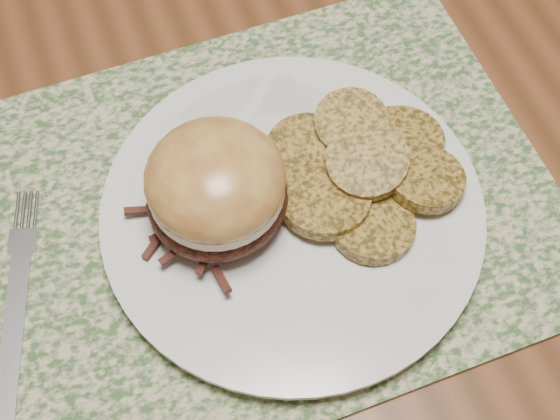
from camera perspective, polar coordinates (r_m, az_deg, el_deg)
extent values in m
plane|color=brown|center=(1.32, -9.59, -13.48)|extent=(3.50, 3.50, 0.00)
cube|color=brown|center=(0.66, -18.85, 3.88)|extent=(1.50, 0.90, 0.04)
cube|color=#38582D|center=(0.58, -2.38, -0.09)|extent=(0.45, 0.33, 0.00)
cylinder|color=silver|center=(0.56, 0.91, -0.18)|extent=(0.26, 0.26, 0.02)
ellipsoid|color=black|center=(0.54, -4.56, 0.74)|extent=(0.11, 0.10, 0.04)
cylinder|color=beige|center=(0.52, -4.70, 1.73)|extent=(0.10, 0.10, 0.01)
ellipsoid|color=#B3823A|center=(0.51, -4.78, 2.30)|extent=(0.11, 0.11, 0.05)
cylinder|color=olive|center=(0.58, 2.13, 4.22)|extent=(0.08, 0.08, 0.01)
cylinder|color=olive|center=(0.58, 5.23, 6.34)|extent=(0.08, 0.08, 0.02)
cylinder|color=olive|center=(0.59, 8.75, 4.89)|extent=(0.09, 0.09, 0.02)
cylinder|color=olive|center=(0.55, 3.25, 0.81)|extent=(0.09, 0.09, 0.02)
cylinder|color=olive|center=(0.56, 6.40, 3.60)|extent=(0.07, 0.07, 0.02)
cylinder|color=olive|center=(0.57, 10.65, 2.24)|extent=(0.07, 0.07, 0.02)
cylinder|color=olive|center=(0.55, 6.78, -1.11)|extent=(0.07, 0.07, 0.02)
cube|color=#B2B2B9|center=(0.56, -18.91, -8.45)|extent=(0.05, 0.12, 0.00)
cube|color=#B2B2B9|center=(0.59, -18.28, -2.15)|extent=(0.02, 0.02, 0.00)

